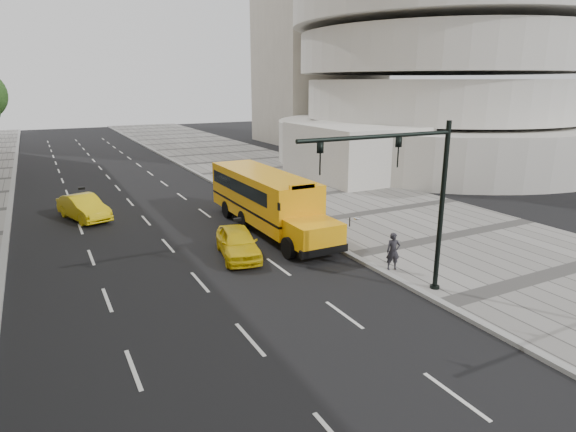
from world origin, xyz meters
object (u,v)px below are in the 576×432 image
school_bus (265,196)px  traffic_signal (413,190)px  taxi_far (84,207)px  taxi_near (238,242)px  pedestrian (393,251)px

school_bus → traffic_signal: traffic_signal is taller
taxi_far → traffic_signal: 19.61m
traffic_signal → taxi_near: bearing=118.0°
taxi_near → pedestrian: pedestrian is taller
taxi_far → traffic_signal: bearing=-78.9°
school_bus → pedestrian: (1.92, -8.37, -0.83)m
school_bus → taxi_near: school_bus is taller
school_bus → taxi_near: 4.84m
traffic_signal → taxi_far: bearing=118.7°
taxi_near → traffic_signal: traffic_signal is taller
school_bus → pedestrian: size_ratio=7.34×
taxi_near → taxi_far: (-5.53, 9.92, 0.03)m
taxi_far → taxi_near: bearing=-78.5°
taxi_near → traffic_signal: 8.65m
taxi_near → pedestrian: 6.89m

